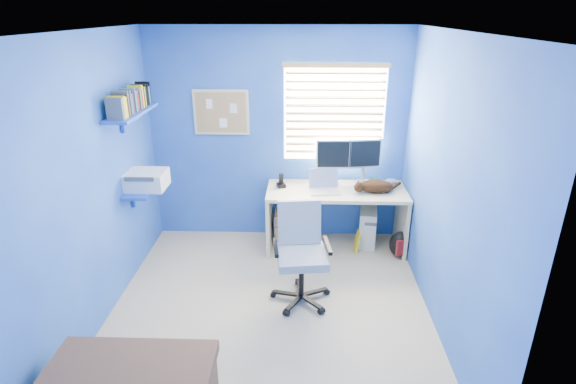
{
  "coord_description": "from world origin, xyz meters",
  "views": [
    {
      "loc": [
        0.29,
        -3.51,
        2.65
      ],
      "look_at": [
        0.15,
        0.65,
        0.95
      ],
      "focal_mm": 28.0,
      "sensor_mm": 36.0,
      "label": 1
    }
  ],
  "objects_px": {
    "desk": "(335,219)",
    "laptop": "(325,183)",
    "office_chair": "(301,266)",
    "tower_pc": "(367,226)",
    "cat": "(376,186)"
  },
  "relations": [
    {
      "from": "desk",
      "to": "cat",
      "type": "bearing_deg",
      "value": -8.0
    },
    {
      "from": "tower_pc",
      "to": "office_chair",
      "type": "distance_m",
      "value": 1.41
    },
    {
      "from": "desk",
      "to": "office_chair",
      "type": "relative_size",
      "value": 1.65
    },
    {
      "from": "cat",
      "to": "tower_pc",
      "type": "distance_m",
      "value": 0.61
    },
    {
      "from": "tower_pc",
      "to": "office_chair",
      "type": "relative_size",
      "value": 0.47
    },
    {
      "from": "laptop",
      "to": "tower_pc",
      "type": "relative_size",
      "value": 0.73
    },
    {
      "from": "laptop",
      "to": "tower_pc",
      "type": "xyz_separation_m",
      "value": [
        0.54,
        0.19,
        -0.62
      ]
    },
    {
      "from": "laptop",
      "to": "desk",
      "type": "bearing_deg",
      "value": 20.87
    },
    {
      "from": "cat",
      "to": "tower_pc",
      "type": "height_order",
      "value": "cat"
    },
    {
      "from": "desk",
      "to": "laptop",
      "type": "height_order",
      "value": "laptop"
    },
    {
      "from": "laptop",
      "to": "office_chair",
      "type": "relative_size",
      "value": 0.34
    },
    {
      "from": "desk",
      "to": "cat",
      "type": "distance_m",
      "value": 0.62
    },
    {
      "from": "tower_pc",
      "to": "office_chair",
      "type": "height_order",
      "value": "office_chair"
    },
    {
      "from": "desk",
      "to": "office_chair",
      "type": "bearing_deg",
      "value": -110.98
    },
    {
      "from": "laptop",
      "to": "cat",
      "type": "height_order",
      "value": "laptop"
    }
  ]
}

